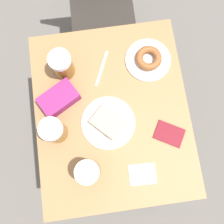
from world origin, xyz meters
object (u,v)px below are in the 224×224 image
beer_mug_left (88,172)px  blue_pouch (59,99)px  beer_mug_right (62,65)px  passport_near_edge (169,134)px  plate_with_donut (148,59)px  plate_with_cake (108,122)px  napkin_folded (142,174)px  beer_mug_center (54,131)px  fork (102,68)px

beer_mug_left → blue_pouch: 0.35m
beer_mug_right → blue_pouch: bearing=-104.8°
passport_near_edge → blue_pouch: blue_pouch is taller
plate_with_donut → blue_pouch: blue_pouch is taller
plate_with_cake → napkin_folded: size_ratio=2.02×
beer_mug_center → fork: 0.37m
beer_mug_left → fork: beer_mug_left is taller
plate_with_donut → napkin_folded: plate_with_donut is taller
beer_mug_left → fork: 0.48m
passport_near_edge → fork: bearing=126.5°
beer_mug_left → beer_mug_center: same height
blue_pouch → beer_mug_left: bearing=-73.9°
beer_mug_center → passport_near_edge: size_ratio=0.96×
beer_mug_left → napkin_folded: 0.24m
fork → plate_with_cake: bearing=-91.0°
plate_with_cake → fork: size_ratio=1.44×
beer_mug_right → fork: bearing=-3.9°
plate_with_cake → fork: 0.26m
plate_with_cake → beer_mug_left: size_ratio=1.63×
napkin_folded → plate_with_donut: bearing=77.8°
beer_mug_right → napkin_folded: bearing=-61.4°
beer_mug_right → passport_near_edge: (0.43, -0.36, -0.07)m
plate_with_cake → beer_mug_left: beer_mug_left is taller
beer_mug_right → napkin_folded: 0.59m
plate_with_donut → plate_with_cake: bearing=-130.0°
plate_with_donut → napkin_folded: bearing=-102.2°
blue_pouch → beer_mug_right: bearing=75.2°
beer_mug_right → fork: size_ratio=0.88×
plate_with_donut → beer_mug_right: (-0.39, 0.00, 0.06)m
plate_with_cake → beer_mug_right: bearing=121.4°
plate_with_donut → passport_near_edge: size_ratio=1.40×
passport_near_edge → beer_mug_right: bearing=140.0°
beer_mug_right → blue_pouch: size_ratio=0.75×
plate_with_cake → napkin_folded: plate_with_cake is taller
beer_mug_right → passport_near_edge: 0.57m
plate_with_cake → beer_mug_center: 0.24m
plate_with_cake → plate_with_donut: 0.35m
beer_mug_center → beer_mug_right: 0.29m
beer_mug_left → blue_pouch: beer_mug_left is taller
napkin_folded → beer_mug_left: bearing=168.3°
plate_with_cake → beer_mug_center: size_ratio=1.63×
plate_with_donut → napkin_folded: (-0.11, -0.51, -0.01)m
beer_mug_left → passport_near_edge: bearing=16.5°
beer_mug_right → napkin_folded: beer_mug_right is taller
beer_mug_right → beer_mug_left: bearing=-82.9°
plate_with_cake → plate_with_donut: bearing=50.0°
beer_mug_center → blue_pouch: bearing=79.7°
plate_with_cake → beer_mug_center: (-0.23, -0.01, 0.06)m
fork → napkin_folded: bearing=-77.6°
beer_mug_right → fork: (0.17, -0.01, -0.07)m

